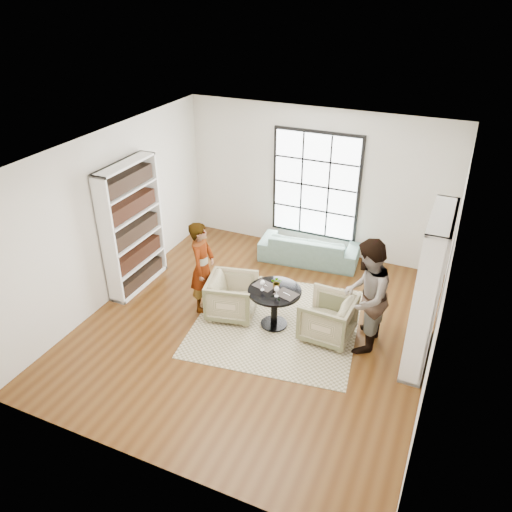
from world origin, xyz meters
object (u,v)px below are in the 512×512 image
at_px(pedestal_table, 274,300).
at_px(sofa, 309,248).
at_px(armchair_right, 327,318).
at_px(person_right, 365,296).
at_px(wine_glass_left, 262,283).
at_px(flower_centerpiece, 277,283).
at_px(wine_glass_right, 277,289).
at_px(armchair_left, 232,297).
at_px(person_left, 202,267).

height_order(pedestal_table, sofa, pedestal_table).
height_order(armchair_right, person_right, person_right).
distance_m(wine_glass_left, flower_centerpiece, 0.24).
bearing_deg(pedestal_table, wine_glass_right, -58.32).
xyz_separation_m(pedestal_table, sofa, (-0.16, 2.31, -0.22)).
relative_size(wine_glass_right, flower_centerpiece, 0.89).
height_order(sofa, armchair_left, armchair_left).
bearing_deg(armchair_left, sofa, -27.30).
xyz_separation_m(sofa, armchair_left, (-0.61, -2.31, 0.08)).
bearing_deg(wine_glass_right, armchair_left, 170.58).
bearing_deg(armchair_right, flower_centerpiece, -88.10).
bearing_deg(person_right, armchair_left, -87.56).
xyz_separation_m(armchair_left, person_right, (2.21, 0.07, 0.56)).
bearing_deg(person_left, person_right, -97.46).
relative_size(pedestal_table, flower_centerpiece, 4.29).
distance_m(person_right, flower_centerpiece, 1.44).
height_order(person_left, flower_centerpiece, person_left).
xyz_separation_m(pedestal_table, armchair_left, (-0.77, -0.01, -0.14)).
distance_m(pedestal_table, armchair_right, 0.90).
relative_size(pedestal_table, sofa, 0.44).
height_order(armchair_left, flower_centerpiece, flower_centerpiece).
relative_size(armchair_right, wine_glass_right, 4.46).
xyz_separation_m(person_right, wine_glass_left, (-1.62, -0.14, -0.10)).
xyz_separation_m(armchair_right, flower_centerpiece, (-0.88, 0.01, 0.43)).
relative_size(sofa, person_left, 1.20).
distance_m(wine_glass_right, flower_centerpiece, 0.24).
bearing_deg(sofa, flower_centerpiece, 88.74).
distance_m(sofa, wine_glass_right, 2.53).
height_order(pedestal_table, wine_glass_left, wine_glass_left).
bearing_deg(person_right, person_left, -87.93).
relative_size(armchair_left, person_left, 0.49).
bearing_deg(flower_centerpiece, person_right, -0.52).
height_order(person_right, flower_centerpiece, person_right).
bearing_deg(pedestal_table, person_right, 2.63).
bearing_deg(armchair_right, wine_glass_right, -72.25).
height_order(armchair_right, wine_glass_left, wine_glass_left).
bearing_deg(wine_glass_left, pedestal_table, 21.27).
height_order(person_right, wine_glass_right, person_right).
bearing_deg(pedestal_table, flower_centerpiece, 86.15).
relative_size(pedestal_table, wine_glass_right, 4.84).
height_order(person_left, person_right, person_right).
relative_size(pedestal_table, wine_glass_left, 4.88).
xyz_separation_m(sofa, armchair_right, (1.05, -2.24, 0.08)).
xyz_separation_m(sofa, person_right, (1.60, -2.24, 0.64)).
relative_size(sofa, armchair_right, 2.46).
height_order(sofa, flower_centerpiece, flower_centerpiece).
height_order(wine_glass_left, flower_centerpiece, flower_centerpiece).
bearing_deg(person_left, pedestal_table, -98.71).
bearing_deg(sofa, person_right, 119.97).
xyz_separation_m(person_left, wine_glass_left, (1.14, -0.07, 0.00)).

